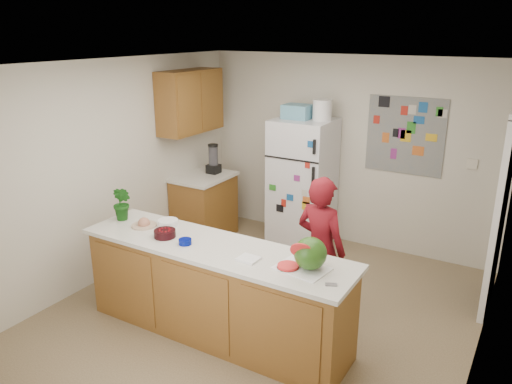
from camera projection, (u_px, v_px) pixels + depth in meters
The scene contains 26 objects.
floor at pixel (260, 315), 5.14m from camera, with size 4.00×4.50×0.02m, color brown.
wall_back at pixel (347, 152), 6.59m from camera, with size 4.00×0.02×2.50m, color beige.
wall_left at pixel (109, 171), 5.72m from camera, with size 0.02×4.50×2.50m, color beige.
wall_right at pixel (490, 244), 3.77m from camera, with size 0.02×4.50×2.50m, color beige.
ceiling at pixel (261, 64), 4.35m from camera, with size 4.00×4.50×0.02m, color white.
doorway at pixel (502, 214), 5.04m from camera, with size 0.03×0.85×2.04m, color black.
peninsula_base at pixel (215, 293), 4.69m from camera, with size 2.60×0.62×0.88m, color brown.
peninsula_top at pixel (214, 248), 4.54m from camera, with size 2.68×0.70×0.04m, color silver.
side_counter_base at pixel (204, 208), 6.92m from camera, with size 0.60×0.80×0.86m, color brown.
side_counter_top at pixel (203, 177), 6.78m from camera, with size 0.64×0.84×0.04m, color silver.
upper_cabinets at pixel (190, 101), 6.49m from camera, with size 0.35×1.00×0.80m, color brown.
refrigerator at pixel (302, 183), 6.62m from camera, with size 0.75×0.70×1.70m, color silver.
fridge_top_bin at pixel (297, 112), 6.38m from camera, with size 0.35×0.28×0.18m, color #5999B2.
photo_collage at pixel (405, 136), 6.12m from camera, with size 0.95×0.01×0.95m, color slate.
person at pixel (321, 249), 4.90m from camera, with size 0.54×0.35×1.48m, color #620D14.
blender_appliance at pixel (213, 160), 6.84m from camera, with size 0.13×0.13×0.38m, color black.
cutting_board at pixel (302, 268), 4.10m from camera, with size 0.42×0.31×0.01m, color white.
watermelon at pixel (310, 253), 4.04m from camera, with size 0.27×0.27×0.27m, color #1A5A12.
watermelon_slice at pixel (288, 266), 4.10m from camera, with size 0.18×0.18×0.02m, color red.
cherry_bowl at pixel (165, 233), 4.72m from camera, with size 0.21×0.21×0.07m, color black.
white_bowl at pixel (168, 223), 4.99m from camera, with size 0.20×0.20×0.06m, color white.
cobalt_bowl at pixel (185, 242), 4.56m from camera, with size 0.12×0.12×0.05m, color #000B65.
plate at pixel (144, 225), 4.99m from camera, with size 0.25×0.25×0.02m, color #B6AE88.
paper_towel at pixel (249, 259), 4.26m from camera, with size 0.17×0.15×0.02m, color silver.
keys at pixel (331, 285), 3.84m from camera, with size 0.09×0.04×0.01m, color gray.
potted_plant at pixel (122, 203), 5.09m from camera, with size 0.20×0.16×0.37m, color #143F12.
Camera 1 is at (2.25, -3.88, 2.80)m, focal length 35.00 mm.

